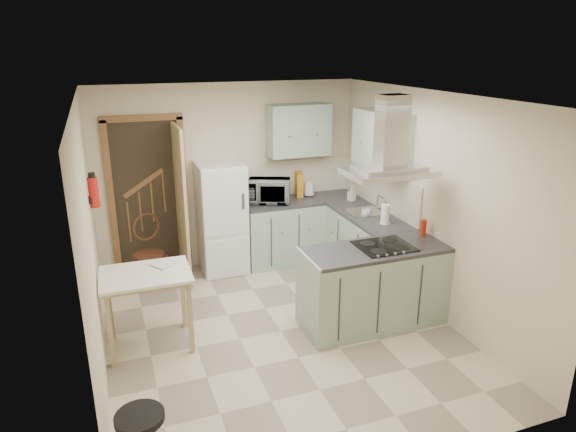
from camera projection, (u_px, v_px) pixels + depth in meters
name	position (u px, v px, depth m)	size (l,w,h in m)	color
floor	(280.00, 331.00, 5.59)	(4.20, 4.20, 0.00)	beige
ceiling	(279.00, 97.00, 4.79)	(4.20, 4.20, 0.00)	silver
back_wall	(229.00, 175.00, 7.06)	(3.60, 3.60, 0.00)	beige
left_wall	(91.00, 246.00, 4.60)	(4.20, 4.20, 0.00)	beige
right_wall	(430.00, 204.00, 5.78)	(4.20, 4.20, 0.00)	beige
doorway	(149.00, 198.00, 6.73)	(1.10, 0.12, 2.10)	brown
fridge	(222.00, 218.00, 6.88)	(0.60, 0.60, 1.50)	white
counter_back	(282.00, 231.00, 7.26)	(1.08, 0.60, 0.90)	#9EB2A0
counter_right	(357.00, 240.00, 6.93)	(0.60, 1.95, 0.90)	#9EB2A0
splashback	(295.00, 177.00, 7.39)	(1.68, 0.02, 0.50)	beige
wall_cabinet_back	(298.00, 130.00, 7.02)	(0.85, 0.35, 0.70)	#9EB2A0
wall_cabinet_right	(382.00, 140.00, 6.29)	(0.35, 0.90, 0.70)	#9EB2A0
peninsula	(374.00, 286.00, 5.62)	(1.55, 0.65, 0.90)	#9EB2A0
hob	(384.00, 246.00, 5.51)	(0.58, 0.50, 0.01)	black
extractor_hood	(389.00, 172.00, 5.25)	(0.90, 0.55, 0.10)	silver
sink	(365.00, 212.00, 6.63)	(0.45, 0.40, 0.01)	silver
fire_extinguisher	(94.00, 192.00, 5.34)	(0.10, 0.10, 0.32)	#B2140F
drop_leaf_table	(149.00, 310.00, 5.19)	(0.87, 0.66, 0.82)	tan
bentwood_chair	(150.00, 255.00, 6.51)	(0.38, 0.38, 0.85)	#441A16
microwave	(269.00, 191.00, 7.02)	(0.57, 0.38, 0.31)	black
kettle	(309.00, 189.00, 7.32)	(0.15, 0.15, 0.22)	silver
cereal_box	(299.00, 184.00, 7.31)	(0.09, 0.23, 0.34)	orange
soap_bottle	(352.00, 194.00, 7.10)	(0.09, 0.09, 0.19)	#B2B3BF
paper_towel	(385.00, 214.00, 6.16)	(0.10, 0.10, 0.26)	white
cup	(367.00, 213.00, 6.46)	(0.12, 0.12, 0.10)	silver
red_bottle	(423.00, 228.00, 5.79)	(0.07, 0.07, 0.19)	red
book	(155.00, 264.00, 5.16)	(0.15, 0.21, 0.09)	#993433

